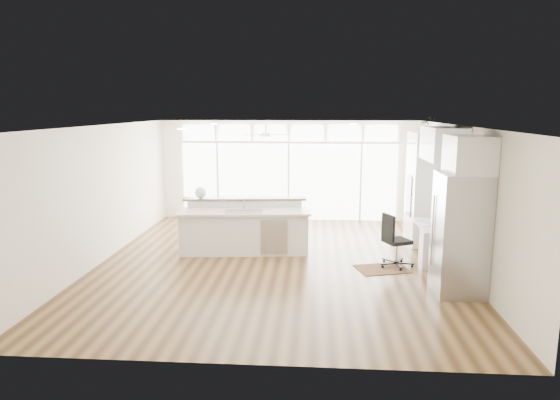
{
  "coord_description": "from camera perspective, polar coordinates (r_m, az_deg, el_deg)",
  "views": [
    {
      "loc": [
        0.74,
        -9.47,
        3.03
      ],
      "look_at": [
        0.01,
        0.6,
        1.16
      ],
      "focal_mm": 32.0,
      "sensor_mm": 36.0,
      "label": 1
    }
  ],
  "objects": [
    {
      "name": "glass_wall",
      "position": [
        13.57,
        0.99,
        2.1
      ],
      "size": [
        5.8,
        0.06,
        2.08
      ],
      "primitive_type": "cube",
      "color": "white",
      "rests_on": "wall_back"
    },
    {
      "name": "framed_photos",
      "position": [
        10.86,
        18.62,
        1.3
      ],
      "size": [
        0.06,
        0.22,
        0.8
      ],
      "primitive_type": "cube",
      "color": "black",
      "rests_on": "wall_right"
    },
    {
      "name": "recessed_lights",
      "position": [
        9.7,
        -0.22,
        8.42
      ],
      "size": [
        3.4,
        3.0,
        0.02
      ],
      "primitive_type": "cube",
      "color": "white",
      "rests_on": "ceiling"
    },
    {
      "name": "fishbowl",
      "position": [
        10.91,
        -9.05,
        0.85
      ],
      "size": [
        0.25,
        0.25,
        0.25
      ],
      "primitive_type": "sphere",
      "rotation": [
        0.0,
        0.0,
        -0.01
      ],
      "color": "white",
      "rests_on": "kitchen_island"
    },
    {
      "name": "keyboard",
      "position": [
        10.25,
        16.12,
        -2.67
      ],
      "size": [
        0.18,
        0.36,
        0.02
      ],
      "primitive_type": "cube",
      "rotation": [
        0.0,
        0.0,
        0.13
      ],
      "color": "white",
      "rests_on": "desk_nook"
    },
    {
      "name": "wall_left",
      "position": [
        10.51,
        -19.7,
        0.67
      ],
      "size": [
        0.04,
        8.0,
        2.7
      ],
      "primitive_type": "cube",
      "color": "white",
      "rests_on": "floor"
    },
    {
      "name": "kitchen_island",
      "position": [
        10.57,
        -4.11,
        -3.1
      ],
      "size": [
        2.87,
        1.31,
        1.1
      ],
      "primitive_type": "cube",
      "rotation": [
        0.0,
        0.0,
        0.1
      ],
      "color": "white",
      "rests_on": "floor"
    },
    {
      "name": "transom_row",
      "position": [
        13.44,
        1.01,
        7.71
      ],
      "size": [
        5.9,
        0.06,
        0.4
      ],
      "primitive_type": "cube",
      "color": "white",
      "rests_on": "wall_back"
    },
    {
      "name": "wall_front",
      "position": [
        5.77,
        -3.42,
        -6.45
      ],
      "size": [
        7.0,
        0.04,
        2.7
      ],
      "primitive_type": "cube",
      "color": "white",
      "rests_on": "floor"
    },
    {
      "name": "wall_back",
      "position": [
        13.59,
        1.01,
        3.38
      ],
      "size": [
        7.0,
        0.04,
        2.7
      ],
      "primitive_type": "cube",
      "color": "white",
      "rests_on": "floor"
    },
    {
      "name": "ceiling",
      "position": [
        9.5,
        -0.31,
        8.5
      ],
      "size": [
        7.0,
        8.0,
        0.02
      ],
      "primitive_type": "cube",
      "color": "white",
      "rests_on": "wall_back"
    },
    {
      "name": "desk_window",
      "position": [
        10.25,
        19.51,
        1.58
      ],
      "size": [
        0.04,
        0.85,
        0.85
      ],
      "primitive_type": "cube",
      "color": "silver",
      "rests_on": "wall_right"
    },
    {
      "name": "desk_nook",
      "position": [
        10.4,
        17.36,
        -4.77
      ],
      "size": [
        0.72,
        1.3,
        0.76
      ],
      "primitive_type": "cube",
      "color": "white",
      "rests_on": "floor"
    },
    {
      "name": "potted_plant",
      "position": [
        11.53,
        16.49,
        8.08
      ],
      "size": [
        0.32,
        0.35,
        0.26
      ],
      "primitive_type": "imported",
      "rotation": [
        0.0,
        0.0,
        0.06
      ],
      "color": "#295524",
      "rests_on": "oven_cabinet"
    },
    {
      "name": "monitor",
      "position": [
        10.25,
        17.1,
        -1.74
      ],
      "size": [
        0.14,
        0.44,
        0.36
      ],
      "primitive_type": "cube",
      "rotation": [
        0.0,
        0.0,
        -0.17
      ],
      "color": "black",
      "rests_on": "desk_nook"
    },
    {
      "name": "upper_cabinets",
      "position": [
        10.09,
        18.19,
        6.1
      ],
      "size": [
        0.64,
        1.3,
        0.64
      ],
      "primitive_type": "cube",
      "color": "white",
      "rests_on": "wall_right"
    },
    {
      "name": "office_chair",
      "position": [
        9.88,
        13.23,
        -4.53
      ],
      "size": [
        0.7,
        0.68,
        1.04
      ],
      "primitive_type": "cube",
      "rotation": [
        0.0,
        0.0,
        0.43
      ],
      "color": "black",
      "rests_on": "floor"
    },
    {
      "name": "ceiling_fan",
      "position": [
        12.34,
        -1.62,
        7.93
      ],
      "size": [
        1.16,
        1.16,
        0.32
      ],
      "primitive_type": "cube",
      "color": "silver",
      "rests_on": "ceiling"
    },
    {
      "name": "rug",
      "position": [
        9.79,
        11.59,
        -7.72
      ],
      "size": [
        1.09,
        0.92,
        0.01
      ],
      "primitive_type": "cube",
      "rotation": [
        0.0,
        0.0,
        0.28
      ],
      "color": "#392012",
      "rests_on": "floor"
    },
    {
      "name": "fridge_cabinet",
      "position": [
        8.51,
        20.82,
        4.89
      ],
      "size": [
        0.64,
        0.9,
        0.6
      ],
      "primitive_type": "cube",
      "color": "white",
      "rests_on": "wall_right"
    },
    {
      "name": "oven_cabinet",
      "position": [
        11.66,
        16.14,
        1.29
      ],
      "size": [
        0.64,
        1.2,
        2.5
      ],
      "primitive_type": "cube",
      "color": "white",
      "rests_on": "floor"
    },
    {
      "name": "refrigerator",
      "position": [
        8.7,
        19.89,
        -3.65
      ],
      "size": [
        0.76,
        0.9,
        2.0
      ],
      "primitive_type": "cube",
      "color": "#A4A3A8",
      "rests_on": "floor"
    },
    {
      "name": "wall_right",
      "position": [
        10.0,
        20.11,
        0.18
      ],
      "size": [
        0.04,
        8.0,
        2.7
      ],
      "primitive_type": "cube",
      "color": "white",
      "rests_on": "floor"
    },
    {
      "name": "floor",
      "position": [
        9.97,
        -0.3,
        -7.26
      ],
      "size": [
        7.0,
        8.0,
        0.02
      ],
      "primitive_type": "cube",
      "color": "#462D15",
      "rests_on": "ground"
    }
  ]
}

